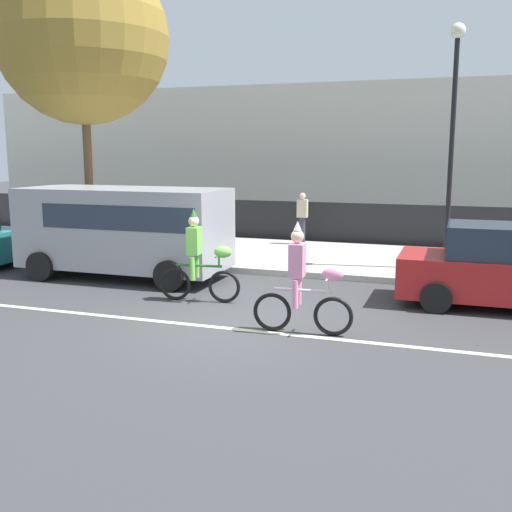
{
  "coord_description": "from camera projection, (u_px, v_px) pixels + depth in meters",
  "views": [
    {
      "loc": [
        3.8,
        -9.87,
        3.06
      ],
      "look_at": [
        0.02,
        1.2,
        1.0
      ],
      "focal_mm": 42.0,
      "sensor_mm": 36.0,
      "label": 1
    }
  ],
  "objects": [
    {
      "name": "fence_line",
      "position": [
        336.0,
        224.0,
        19.58
      ],
      "size": [
        40.0,
        0.08,
        1.4
      ],
      "primitive_type": "cube",
      "color": "black",
      "rests_on": "ground"
    },
    {
      "name": "parade_cyclist_pink",
      "position": [
        304.0,
        285.0,
        10.03
      ],
      "size": [
        1.72,
        0.5,
        1.92
      ],
      "color": "black",
      "rests_on": "ground"
    },
    {
      "name": "building_backdrop",
      "position": [
        309.0,
        155.0,
        28.2
      ],
      "size": [
        28.0,
        8.0,
        5.73
      ],
      "primitive_type": "cube",
      "color": "beige",
      "rests_on": "ground"
    },
    {
      "name": "parked_van_grey",
      "position": [
        127.0,
        226.0,
        14.44
      ],
      "size": [
        5.0,
        2.22,
        2.18
      ],
      "color": "#99999E",
      "rests_on": "ground"
    },
    {
      "name": "ground_plane",
      "position": [
        234.0,
        320.0,
        10.94
      ],
      "size": [
        80.0,
        80.0,
        0.0
      ],
      "primitive_type": "plane",
      "color": "#38383A"
    },
    {
      "name": "pedestrian_onlooker",
      "position": [
        302.0,
        217.0,
        18.78
      ],
      "size": [
        0.32,
        0.2,
        1.62
      ],
      "color": "#33333D",
      "rests_on": "sidewalk_curb"
    },
    {
      "name": "parade_cyclist_lime",
      "position": [
        200.0,
        261.0,
        12.18
      ],
      "size": [
        1.72,
        0.51,
        1.92
      ],
      "color": "black",
      "rests_on": "ground"
    },
    {
      "name": "street_lamp_post",
      "position": [
        453.0,
        112.0,
        14.3
      ],
      "size": [
        0.36,
        0.36,
        5.86
      ],
      "color": "black",
      "rests_on": "sidewalk_curb"
    },
    {
      "name": "street_tree_near_lamp",
      "position": [
        82.0,
        37.0,
        16.38
      ],
      "size": [
        4.76,
        4.76,
        8.37
      ],
      "color": "brown",
      "rests_on": "sidewalk_curb"
    },
    {
      "name": "sidewalk_curb",
      "position": [
        315.0,
        257.0,
        16.98
      ],
      "size": [
        60.0,
        5.0,
        0.15
      ],
      "primitive_type": "cube",
      "color": "#ADAAA3",
      "rests_on": "ground"
    },
    {
      "name": "parked_car_red",
      "position": [
        505.0,
        269.0,
        11.73
      ],
      "size": [
        4.1,
        1.92,
        1.64
      ],
      "color": "#AD1E1E",
      "rests_on": "ground"
    },
    {
      "name": "road_centre_line",
      "position": [
        223.0,
        328.0,
        10.47
      ],
      "size": [
        36.0,
        0.14,
        0.01
      ],
      "primitive_type": "cube",
      "color": "beige",
      "rests_on": "ground"
    }
  ]
}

